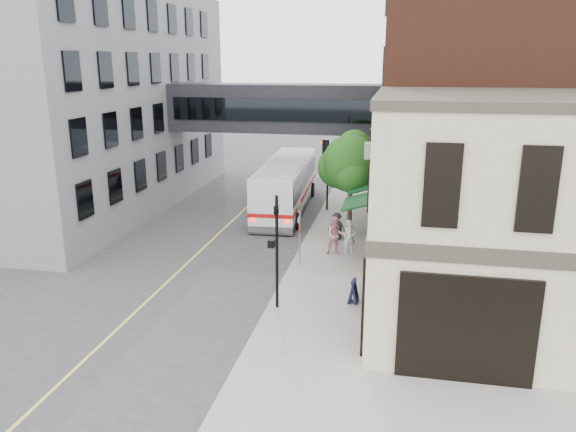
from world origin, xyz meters
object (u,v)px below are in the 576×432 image
at_px(bus, 286,183).
at_px(newspaper_box, 337,231).
at_px(pedestrian_a, 350,237).
at_px(pedestrian_b, 336,235).
at_px(pedestrian_c, 337,226).
at_px(sandwich_board, 354,291).

height_order(bus, newspaper_box, bus).
bearing_deg(pedestrian_a, pedestrian_b, 169.44).
height_order(pedestrian_b, newspaper_box, pedestrian_b).
bearing_deg(pedestrian_c, pedestrian_a, -54.13).
bearing_deg(newspaper_box, bus, 131.67).
relative_size(pedestrian_a, pedestrian_c, 1.14).
relative_size(bus, pedestrian_a, 6.83).
bearing_deg(pedestrian_b, pedestrian_a, -3.20).
xyz_separation_m(bus, pedestrian_b, (4.22, -8.39, -0.67)).
relative_size(bus, sandwich_board, 12.29).
distance_m(bus, pedestrian_c, 7.45).
distance_m(pedestrian_a, newspaper_box, 2.57).
distance_m(pedestrian_b, newspaper_box, 2.57).
bearing_deg(pedestrian_b, pedestrian_c, 81.02).
xyz_separation_m(pedestrian_a, newspaper_box, (-0.87, 2.38, -0.44)).
xyz_separation_m(newspaper_box, sandwich_board, (1.58, -8.17, 0.05)).
height_order(pedestrian_a, pedestrian_c, pedestrian_a).
bearing_deg(sandwich_board, pedestrian_a, 102.90).
xyz_separation_m(pedestrian_b, pedestrian_c, (-0.19, 2.18, -0.19)).
xyz_separation_m(pedestrian_b, newspaper_box, (-0.20, 2.51, -0.52)).
xyz_separation_m(bus, pedestrian_a, (4.90, -8.26, -0.75)).
bearing_deg(sandwich_board, pedestrian_c, 107.32).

